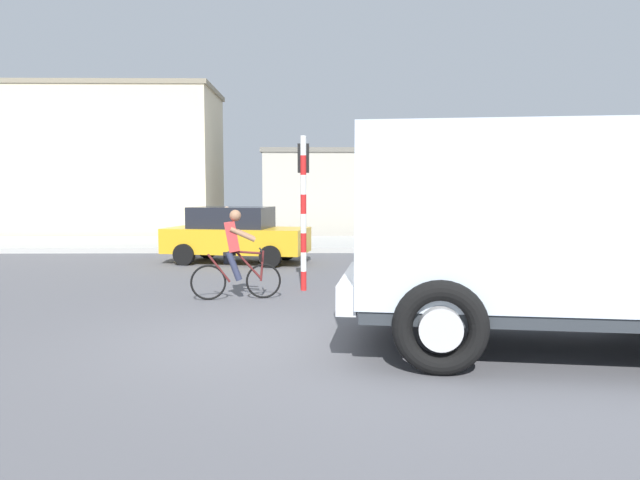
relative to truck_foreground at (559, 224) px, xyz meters
name	(u,v)px	position (x,y,z in m)	size (l,w,h in m)	color
ground_plane	(254,342)	(-4.02, 0.47, -1.67)	(120.00, 120.00, 0.00)	#56565B
sidewalk_far	(290,244)	(-4.02, 14.18, -1.59)	(80.00, 5.00, 0.16)	#ADADA8
truck_foreground	(559,224)	(0.00, 0.00, 0.00)	(5.73, 3.42, 2.90)	silver
cyclist	(235,255)	(-4.67, 3.63, -0.80)	(1.72, 0.54, 1.72)	black
traffic_light_pole	(303,191)	(-3.38, 4.68, 0.40)	(0.24, 0.43, 3.20)	red
car_red_near	(235,234)	(-5.39, 9.24, -0.85)	(4.27, 2.51, 1.60)	gold
pedestrian_near_kerb	(227,234)	(-5.58, 8.94, -0.82)	(0.34, 0.22, 1.62)	#2D334C
building_corner_left	(95,162)	(-13.06, 19.59, 1.64)	(11.13, 5.23, 6.61)	beige
building_mid_block	(368,192)	(-0.49, 20.60, 0.28)	(9.83, 5.79, 3.88)	#B2AD9E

